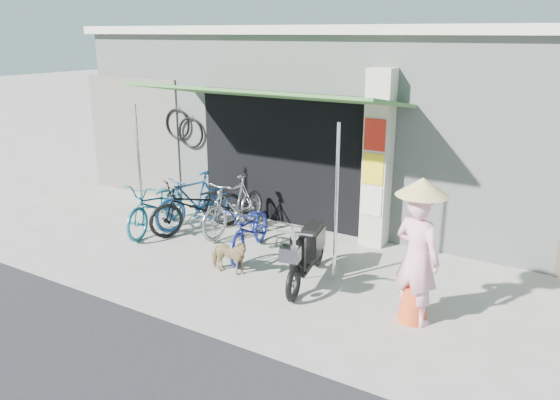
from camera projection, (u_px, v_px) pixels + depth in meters
The scene contains 13 objects.
ground at pixel (256, 284), 8.00m from camera, with size 80.00×80.00×0.00m, color #A7A296.
bicycle_shop at pixel (388, 116), 11.62m from camera, with size 12.30×5.30×3.66m.
shop_pillar at pixel (378, 160), 9.13m from camera, with size 0.42×0.44×3.00m.
awning at pixel (263, 97), 9.04m from camera, with size 4.60×1.88×2.72m.
neighbour_left at pixel (134, 136), 12.22m from camera, with size 2.60×0.06×2.60m, color #6B665B.
bike_teal at pixel (156, 205), 10.06m from camera, with size 0.64×1.85×0.97m, color #1A6B79.
bike_blue at pixel (194, 200), 10.26m from camera, with size 0.48×1.71×1.03m, color #205495.
bike_black at pixel (198, 206), 9.98m from camera, with size 0.65×1.88×0.99m, color black.
bike_silver at pixel (234, 205), 9.92m from camera, with size 0.50×1.76×1.06m, color #9F9EA3.
bike_navy at pixel (250, 229), 8.98m from camera, with size 0.58×1.66×0.87m, color navy.
street_dog at pixel (229, 256), 8.28m from camera, with size 0.31×0.68×0.57m, color #9E8053.
moped at pixel (307, 252), 7.99m from camera, with size 0.62×1.74×1.00m.
nun at pixel (417, 253), 6.74m from camera, with size 0.72×0.64×1.90m.
Camera 1 is at (4.09, -6.03, 3.55)m, focal length 35.00 mm.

